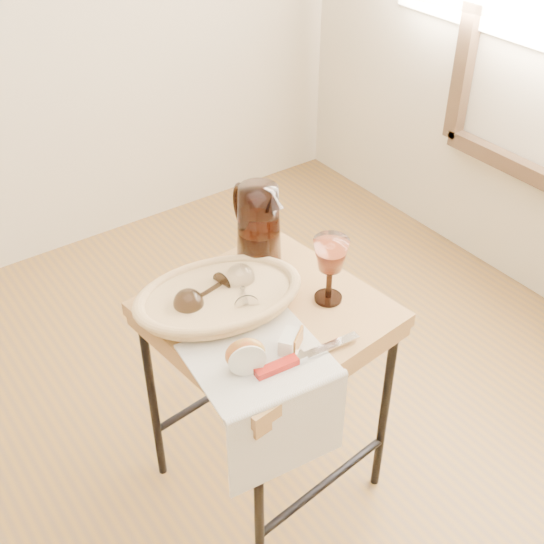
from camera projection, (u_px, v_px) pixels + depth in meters
side_table at (268, 401)px, 1.86m from camera, size 0.55×0.55×0.63m
tea_towel at (258, 359)px, 1.52m from camera, size 0.31×0.29×0.01m
bread_basket at (219, 300)px, 1.65m from camera, size 0.40×0.31×0.05m
goblet_lying_a at (203, 294)px, 1.63m from camera, size 0.13×0.09×0.07m
goblet_lying_b at (243, 289)px, 1.65m from camera, size 0.12×0.14×0.07m
pitcher at (259, 227)px, 1.75m from camera, size 0.20×0.26×0.27m
wine_goblet at (330, 270)px, 1.64m from camera, size 0.10×0.10×0.17m
apple_half at (245, 354)px, 1.47m from camera, size 0.10×0.07×0.08m
apple_wedge at (289, 342)px, 1.53m from camera, size 0.07×0.06×0.04m
table_knife at (304, 355)px, 1.51m from camera, size 0.26×0.05×0.02m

